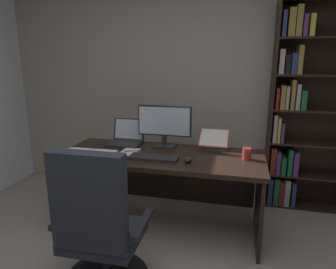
# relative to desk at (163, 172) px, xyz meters

# --- Properties ---
(wall_back) EXTENTS (5.28, 0.12, 2.84)m
(wall_back) POSITION_rel_desk_xyz_m (0.22, 0.94, 0.87)
(wall_back) COLOR #A89E8E
(wall_back) RESTS_ON ground
(desk) EXTENTS (1.82, 0.74, 0.74)m
(desk) POSITION_rel_desk_xyz_m (0.00, 0.00, 0.00)
(desk) COLOR black
(desk) RESTS_ON ground
(bookshelf) EXTENTS (0.87, 0.28, 2.13)m
(bookshelf) POSITION_rel_desk_xyz_m (1.30, 0.72, 0.48)
(bookshelf) COLOR black
(bookshelf) RESTS_ON ground
(office_chair) EXTENTS (0.62, 0.60, 1.05)m
(office_chair) POSITION_rel_desk_xyz_m (-0.20, -0.96, -0.10)
(office_chair) COLOR #232326
(office_chair) RESTS_ON ground
(monitor) EXTENTS (0.53, 0.16, 0.41)m
(monitor) POSITION_rel_desk_xyz_m (-0.03, 0.17, 0.40)
(monitor) COLOR #232326
(monitor) RESTS_ON desk
(laptop) EXTENTS (0.33, 0.30, 0.24)m
(laptop) POSITION_rel_desk_xyz_m (-0.43, 0.17, 0.25)
(laptop) COLOR #232326
(laptop) RESTS_ON desk
(keyboard) EXTENTS (0.42, 0.15, 0.02)m
(keyboard) POSITION_rel_desk_xyz_m (-0.03, -0.22, 0.21)
(keyboard) COLOR #232326
(keyboard) RESTS_ON desk
(computer_mouse) EXTENTS (0.06, 0.10, 0.04)m
(computer_mouse) POSITION_rel_desk_xyz_m (0.27, -0.22, 0.22)
(computer_mouse) COLOR #232326
(computer_mouse) RESTS_ON desk
(reading_stand_with_book) EXTENTS (0.28, 0.28, 0.16)m
(reading_stand_with_book) POSITION_rel_desk_xyz_m (0.44, 0.23, 0.28)
(reading_stand_with_book) COLOR #232326
(reading_stand_with_book) RESTS_ON desk
(open_binder) EXTENTS (0.50, 0.31, 0.02)m
(open_binder) POSITION_rel_desk_xyz_m (-0.63, -0.27, 0.21)
(open_binder) COLOR green
(open_binder) RESTS_ON desk
(notepad) EXTENTS (0.15, 0.21, 0.01)m
(notepad) POSITION_rel_desk_xyz_m (-0.30, -0.09, 0.20)
(notepad) COLOR white
(notepad) RESTS_ON desk
(pen) EXTENTS (0.13, 0.06, 0.01)m
(pen) POSITION_rel_desk_xyz_m (-0.28, -0.09, 0.21)
(pen) COLOR maroon
(pen) RESTS_ON notepad
(coffee_mug) EXTENTS (0.08, 0.08, 0.10)m
(coffee_mug) POSITION_rel_desk_xyz_m (0.75, -0.05, 0.25)
(coffee_mug) COLOR maroon
(coffee_mug) RESTS_ON desk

